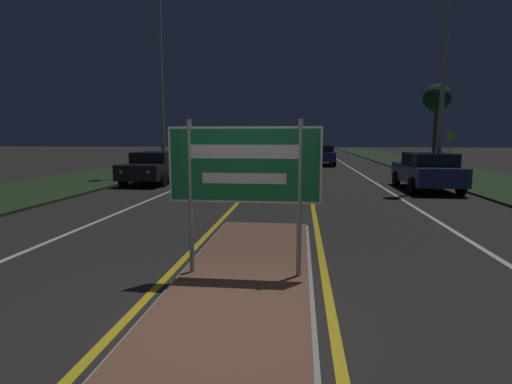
# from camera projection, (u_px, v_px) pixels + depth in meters

# --- Properties ---
(ground_plane) EXTENTS (160.00, 160.00, 0.00)m
(ground_plane) POSITION_uv_depth(u_px,v_px,m) (226.00, 328.00, 4.37)
(ground_plane) COLOR #282623
(median_island) EXTENTS (1.98, 7.11, 0.10)m
(median_island) POSITION_uv_depth(u_px,v_px,m) (245.00, 277.00, 5.84)
(median_island) COLOR #999993
(median_island) RESTS_ON ground_plane
(verge_left) EXTENTS (5.00, 100.00, 0.08)m
(verge_left) POSITION_uv_depth(u_px,v_px,m) (136.00, 170.00, 25.10)
(verge_left) COLOR #23381E
(verge_left) RESTS_ON ground_plane
(verge_right) EXTENTS (5.00, 100.00, 0.08)m
(verge_right) POSITION_uv_depth(u_px,v_px,m) (452.00, 173.00, 23.01)
(verge_right) COLOR #23381E
(verge_right) RESTS_ON ground_plane
(centre_line_yellow_left) EXTENTS (0.12, 70.00, 0.01)m
(centre_line_yellow_left) POSITION_uv_depth(u_px,v_px,m) (273.00, 166.00, 29.11)
(centre_line_yellow_left) COLOR gold
(centre_line_yellow_left) RESTS_ON ground_plane
(centre_line_yellow_right) EXTENTS (0.12, 70.00, 0.01)m
(centre_line_yellow_right) POSITION_uv_depth(u_px,v_px,m) (306.00, 166.00, 28.85)
(centre_line_yellow_right) COLOR gold
(centre_line_yellow_right) RESTS_ON ground_plane
(lane_line_white_left) EXTENTS (0.12, 70.00, 0.01)m
(lane_line_white_left) POSITION_uv_depth(u_px,v_px,m) (233.00, 165.00, 29.44)
(lane_line_white_left) COLOR silver
(lane_line_white_left) RESTS_ON ground_plane
(lane_line_white_right) EXTENTS (0.12, 70.00, 0.01)m
(lane_line_white_right) POSITION_uv_depth(u_px,v_px,m) (348.00, 166.00, 28.52)
(lane_line_white_right) COLOR silver
(lane_line_white_right) RESTS_ON ground_plane
(edge_line_white_left) EXTENTS (0.10, 70.00, 0.01)m
(edge_line_white_left) POSITION_uv_depth(u_px,v_px,m) (193.00, 165.00, 29.77)
(edge_line_white_left) COLOR silver
(edge_line_white_left) RESTS_ON ground_plane
(edge_line_white_right) EXTENTS (0.10, 70.00, 0.01)m
(edge_line_white_right) POSITION_uv_depth(u_px,v_px,m) (392.00, 167.00, 28.19)
(edge_line_white_right) COLOR silver
(edge_line_white_right) RESTS_ON ground_plane
(highway_sign) EXTENTS (2.17, 0.07, 2.23)m
(highway_sign) POSITION_uv_depth(u_px,v_px,m) (244.00, 170.00, 5.62)
(highway_sign) COLOR #9E9E99
(highway_sign) RESTS_ON median_island
(streetlight_left_near) EXTENTS (0.64, 0.64, 10.48)m
(streetlight_left_near) POSITION_uv_depth(u_px,v_px,m) (160.00, 31.00, 19.74)
(streetlight_left_near) COLOR #9E9E99
(streetlight_left_near) RESTS_ON ground_plane
(streetlight_right_near) EXTENTS (0.63, 0.63, 10.09)m
(streetlight_right_near) POSITION_uv_depth(u_px,v_px,m) (448.00, 5.00, 14.96)
(streetlight_right_near) COLOR #9E9E99
(streetlight_right_near) RESTS_ON ground_plane
(car_receding_0) EXTENTS (1.90, 4.22, 1.47)m
(car_receding_0) POSITION_uv_depth(u_px,v_px,m) (427.00, 171.00, 15.63)
(car_receding_0) COLOR navy
(car_receding_0) RESTS_ON ground_plane
(car_receding_1) EXTENTS (1.87, 4.82, 1.48)m
(car_receding_1) POSITION_uv_depth(u_px,v_px,m) (322.00, 154.00, 29.64)
(car_receding_1) COLOR navy
(car_receding_1) RESTS_ON ground_plane
(car_approaching_0) EXTENTS (1.97, 4.43, 1.41)m
(car_approaching_0) POSITION_uv_depth(u_px,v_px,m) (155.00, 167.00, 18.18)
(car_approaching_0) COLOR black
(car_approaching_0) RESTS_ON ground_plane
(warning_sign) EXTENTS (0.60, 0.06, 2.30)m
(warning_sign) POSITION_uv_depth(u_px,v_px,m) (450.00, 147.00, 23.94)
(warning_sign) COLOR #9E9E99
(warning_sign) RESTS_ON verge_right
(roadside_palm_right) EXTENTS (1.85, 1.85, 5.61)m
(roadside_palm_right) POSITION_uv_depth(u_px,v_px,m) (437.00, 99.00, 27.34)
(roadside_palm_right) COLOR #4C3823
(roadside_palm_right) RESTS_ON verge_right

